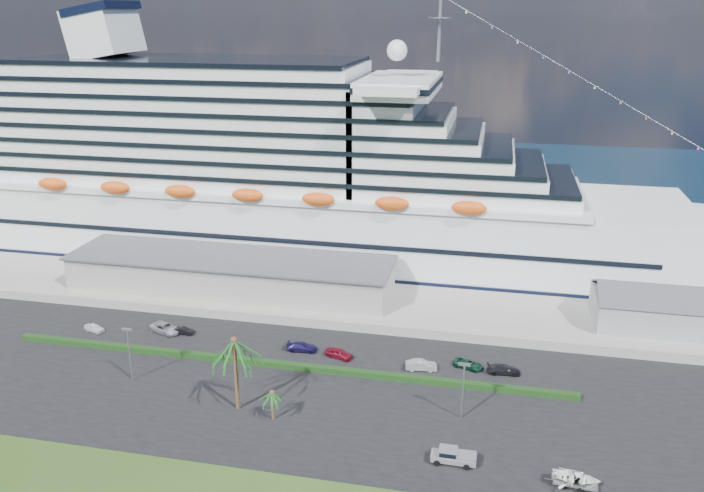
% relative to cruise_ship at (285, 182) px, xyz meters
% --- Properties ---
extents(ground, '(420.00, 420.00, 0.00)m').
position_rel_cruise_ship_xyz_m(ground, '(21.53, -64.00, -16.69)').
color(ground, '#2B4316').
rests_on(ground, ground).
extents(asphalt_lot, '(140.00, 38.00, 0.12)m').
position_rel_cruise_ship_xyz_m(asphalt_lot, '(21.53, -53.00, -16.63)').
color(asphalt_lot, black).
rests_on(asphalt_lot, ground).
extents(wharf, '(240.00, 20.00, 1.80)m').
position_rel_cruise_ship_xyz_m(wharf, '(21.53, -24.00, -15.79)').
color(wharf, gray).
rests_on(wharf, ground).
extents(water, '(420.00, 160.00, 0.02)m').
position_rel_cruise_ship_xyz_m(water, '(21.53, 66.00, -16.68)').
color(water, black).
rests_on(water, ground).
extents(cruise_ship, '(191.00, 38.00, 54.00)m').
position_rel_cruise_ship_xyz_m(cruise_ship, '(0.00, 0.00, 0.00)').
color(cruise_ship, silver).
rests_on(cruise_ship, ground).
extents(terminal_building, '(61.00, 15.00, 6.30)m').
position_rel_cruise_ship_xyz_m(terminal_building, '(-3.47, -24.00, -11.68)').
color(terminal_building, gray).
rests_on(terminal_building, wharf).
extents(port_shed, '(24.00, 12.31, 7.37)m').
position_rel_cruise_ship_xyz_m(port_shed, '(73.53, -24.00, -12.30)').
color(port_shed, gray).
rests_on(port_shed, wharf).
extents(hedge, '(88.00, 1.10, 0.90)m').
position_rel_cruise_ship_xyz_m(hedge, '(13.53, -48.00, -16.12)').
color(hedge, black).
rests_on(hedge, asphalt_lot).
extents(lamp_post_left, '(1.60, 0.35, 8.27)m').
position_rel_cruise_ship_xyz_m(lamp_post_left, '(-6.47, -56.00, -11.35)').
color(lamp_post_left, gray).
rests_on(lamp_post_left, asphalt_lot).
extents(lamp_post_right, '(1.60, 0.35, 8.27)m').
position_rel_cruise_ship_xyz_m(lamp_post_right, '(41.53, -56.00, -11.35)').
color(lamp_post_right, gray).
rests_on(lamp_post_right, asphalt_lot).
extents(palm_tall, '(8.82, 8.82, 11.13)m').
position_rel_cruise_ship_xyz_m(palm_tall, '(11.53, -60.00, -7.49)').
color(palm_tall, '#47301E').
rests_on(palm_tall, ground).
extents(palm_short, '(3.53, 3.53, 4.56)m').
position_rel_cruise_ship_xyz_m(palm_short, '(17.03, -61.50, -13.03)').
color(palm_short, '#47301E').
rests_on(palm_short, ground).
extents(parked_car_0, '(4.01, 2.44, 1.28)m').
position_rel_cruise_ship_xyz_m(parked_car_0, '(-20.71, -42.89, -15.94)').
color(parked_car_0, white).
rests_on(parked_car_0, asphalt_lot).
extents(parked_car_1, '(3.77, 1.45, 1.23)m').
position_rel_cruise_ship_xyz_m(parked_car_1, '(-5.63, -40.72, -15.96)').
color(parked_car_1, black).
rests_on(parked_car_1, asphalt_lot).
extents(parked_car_2, '(6.21, 4.52, 1.57)m').
position_rel_cruise_ship_xyz_m(parked_car_2, '(-8.82, -40.74, -15.79)').
color(parked_car_2, '#A5A6AE').
rests_on(parked_car_2, asphalt_lot).
extents(parked_car_3, '(4.99, 2.29, 1.41)m').
position_rel_cruise_ship_xyz_m(parked_car_3, '(15.53, -42.26, -15.87)').
color(parked_car_3, '#1C154B').
rests_on(parked_car_3, asphalt_lot).
extents(parked_car_4, '(4.79, 3.07, 1.52)m').
position_rel_cruise_ship_xyz_m(parked_car_4, '(21.80, -43.20, -15.82)').
color(parked_car_4, maroon).
rests_on(parked_car_4, asphalt_lot).
extents(parked_car_5, '(4.91, 2.34, 1.55)m').
position_rel_cruise_ship_xyz_m(parked_car_5, '(34.81, -44.29, -15.80)').
color(parked_car_5, '#AEB1B5').
rests_on(parked_car_5, asphalt_lot).
extents(parked_car_6, '(4.88, 3.46, 1.24)m').
position_rel_cruise_ship_xyz_m(parked_car_6, '(41.68, -42.19, -15.96)').
color(parked_car_6, '#0D3625').
rests_on(parked_car_6, asphalt_lot).
extents(parked_car_7, '(5.12, 2.47, 1.44)m').
position_rel_cruise_ship_xyz_m(parked_car_7, '(46.97, -42.84, -15.86)').
color(parked_car_7, black).
rests_on(parked_car_7, asphalt_lot).
extents(pickup_truck, '(5.44, 2.18, 1.92)m').
position_rel_cruise_ship_xyz_m(pickup_truck, '(41.10, -65.83, -15.52)').
color(pickup_truck, black).
rests_on(pickup_truck, asphalt_lot).
extents(boat_trailer, '(6.31, 4.32, 1.78)m').
position_rel_cruise_ship_xyz_m(boat_trailer, '(55.12, -67.36, -15.39)').
color(boat_trailer, gray).
rests_on(boat_trailer, asphalt_lot).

